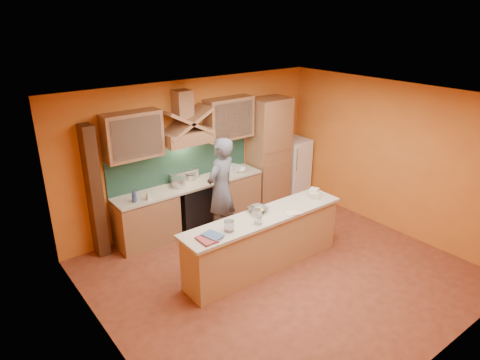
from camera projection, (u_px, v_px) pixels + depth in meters
floor at (280, 272)px, 6.93m from camera, size 5.50×5.00×0.01m
ceiling at (287, 100)px, 5.89m from camera, size 5.50×5.00×0.01m
wall_back at (195, 152)px, 8.25m from camera, size 5.50×0.02×2.80m
wall_front at (443, 268)px, 4.57m from camera, size 5.50×0.02×2.80m
wall_left at (105, 253)px, 4.85m from camera, size 0.02×5.00×2.80m
wall_right at (391, 157)px, 7.97m from camera, size 0.02×5.00×2.80m
base_cabinet_left at (146, 221)px, 7.68m from camera, size 1.10×0.60×0.86m
base_cabinet_right at (231, 195)px, 8.75m from camera, size 1.10×0.60×0.86m
counter_top at (190, 184)px, 8.04m from camera, size 3.00×0.62×0.04m
stove at (191, 206)px, 8.21m from camera, size 0.60×0.58×0.90m
backsplash at (182, 163)px, 8.12m from camera, size 3.00×0.03×0.70m
range_hood at (187, 137)px, 7.74m from camera, size 0.92×0.50×0.24m
hood_chimney at (182, 104)px, 7.59m from camera, size 0.30×0.30×0.50m
upper_cabinet_left at (133, 136)px, 7.16m from camera, size 1.00×0.35×0.80m
upper_cabinet_right at (229, 118)px, 8.29m from camera, size 1.00×0.35×0.80m
pantry_column at (269, 152)px, 9.05m from camera, size 0.80×0.60×2.30m
fridge at (293, 167)px, 9.66m from camera, size 0.58×0.60×1.30m
trim_column_left at (94, 192)px, 7.07m from camera, size 0.20×0.30×2.30m
island_body at (264, 243)px, 6.93m from camera, size 2.80×0.55×0.88m
island_top at (264, 217)px, 6.75m from camera, size 2.90×0.62×0.05m
person at (221, 189)px, 7.70m from camera, size 0.81×0.67×1.91m
pot_large at (179, 183)px, 7.89m from camera, size 0.32×0.32×0.16m
pot_small at (191, 177)px, 8.21m from camera, size 0.26×0.26×0.14m
soap_bottle_a at (148, 195)px, 7.33m from camera, size 0.08×0.08×0.17m
soap_bottle_b at (134, 196)px, 7.23m from camera, size 0.12×0.12×0.23m
bowl_back at (241, 170)px, 8.61m from camera, size 0.28×0.28×0.07m
dish_rack at (233, 168)px, 8.64m from camera, size 0.37×0.34×0.11m
book_lower at (200, 242)px, 5.94m from camera, size 0.23×0.31×0.03m
book_upper at (208, 238)px, 6.00m from camera, size 0.27×0.33×0.02m
jar_large at (229, 226)px, 6.24m from camera, size 0.18×0.18×0.16m
jar_small at (258, 220)px, 6.45m from camera, size 0.12×0.12×0.13m
kitchen_scale at (257, 213)px, 6.70m from camera, size 0.13×0.13×0.09m
mixing_bowl at (258, 209)px, 6.85m from camera, size 0.34×0.34×0.07m
cloth at (292, 213)px, 6.79m from camera, size 0.26×0.22×0.01m
grocery_bag_a at (314, 192)px, 7.44m from camera, size 0.23×0.21×0.12m
grocery_bag_b at (314, 196)px, 7.33m from camera, size 0.21×0.20×0.10m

